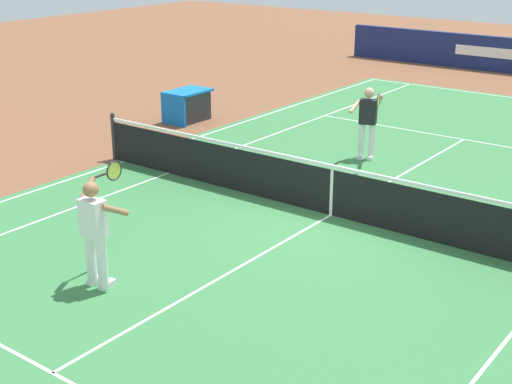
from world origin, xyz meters
name	(u,v)px	position (x,y,z in m)	size (l,w,h in m)	color
ground_plane	(331,215)	(0.00, 0.00, 0.00)	(60.00, 60.00, 0.00)	brown
court_slab	(331,215)	(0.00, 0.00, 0.00)	(24.20, 11.40, 0.00)	#387A42
court_line_markings	(331,215)	(0.00, 0.00, 0.00)	(23.85, 11.05, 0.01)	white
tennis_net	(332,190)	(0.00, 0.00, 0.49)	(0.10, 11.70, 1.08)	#2D2D33
tennis_player_near	(95,228)	(4.50, -1.28, 0.93)	(1.05, 0.78, 1.70)	white
tennis_player_far	(368,119)	(-3.51, -1.19, 0.93)	(0.96, 0.88, 1.70)	white
tennis_ball	(346,212)	(-0.24, 0.19, 0.03)	(0.07, 0.07, 0.07)	#CCE01E
equipment_cart_tarped	(187,105)	(-3.63, -6.81, 0.44)	(1.25, 0.84, 0.85)	#2D2D33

